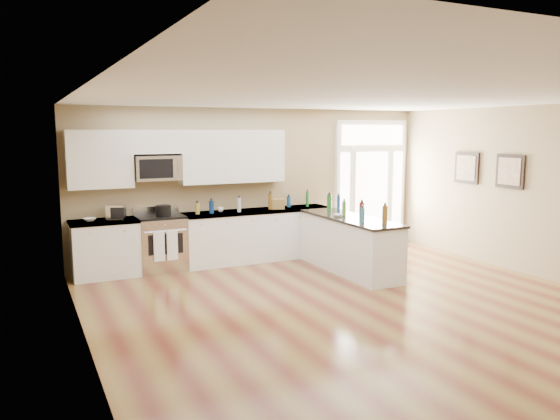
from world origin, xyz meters
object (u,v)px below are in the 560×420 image
stockpot (163,210)px  toaster_oven (116,212)px  peninsula_cabinet (349,246)px  kitchen_range (161,243)px

stockpot → toaster_oven: (-0.77, 0.07, 0.01)m
peninsula_cabinet → toaster_oven: 3.94m
peninsula_cabinet → toaster_oven: toaster_oven is taller
stockpot → toaster_oven: size_ratio=0.92×
peninsula_cabinet → toaster_oven: (-3.60, 1.47, 0.63)m
kitchen_range → stockpot: bearing=-43.5°
peninsula_cabinet → stockpot: (-2.83, 1.41, 0.62)m
toaster_oven → stockpot: bearing=19.8°
peninsula_cabinet → kitchen_range: 3.22m
peninsula_cabinet → toaster_oven: size_ratio=8.23×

